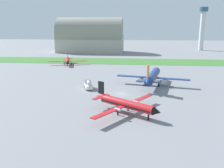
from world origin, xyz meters
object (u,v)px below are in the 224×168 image
object	(u,v)px
airplane_foreground_turboprop	(125,104)
airplane_taxiing_turboprop	(68,61)
airplane_midfield_jet	(153,76)
fuel_truck_near_gate	(89,85)
control_tower	(202,25)

from	to	relation	value
airplane_foreground_turboprop	airplane_taxiing_turboprop	bearing A→B (deg)	150.10
airplane_foreground_turboprop	airplane_midfield_jet	bearing A→B (deg)	108.32
fuel_truck_near_gate	control_tower	xyz separation A→B (m)	(78.47, 150.80, 21.49)
control_tower	fuel_truck_near_gate	bearing A→B (deg)	-117.49
airplane_foreground_turboprop	control_tower	world-z (taller)	control_tower
airplane_taxiing_turboprop	control_tower	bearing A→B (deg)	118.80
airplane_foreground_turboprop	airplane_midfield_jet	world-z (taller)	airplane_midfield_jet
airplane_foreground_turboprop	airplane_midfield_jet	xyz separation A→B (m)	(9.50, 33.48, 0.88)
airplane_taxiing_turboprop	control_tower	distance (m)	141.58
airplane_taxiing_turboprop	airplane_foreground_turboprop	bearing A→B (deg)	11.60
airplane_foreground_turboprop	control_tower	distance (m)	188.28
fuel_truck_near_gate	control_tower	bearing A→B (deg)	-46.76
airplane_foreground_turboprop	fuel_truck_near_gate	bearing A→B (deg)	155.33
airplane_taxiing_turboprop	airplane_foreground_turboprop	world-z (taller)	airplane_foreground_turboprop
fuel_truck_near_gate	airplane_taxiing_turboprop	bearing A→B (deg)	4.08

